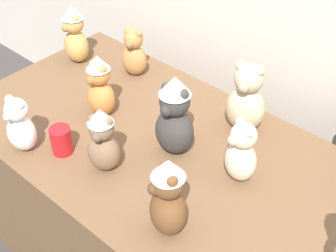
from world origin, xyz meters
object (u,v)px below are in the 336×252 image
(teddy_bear_snow, at_px, (20,126))
(teddy_bear_ginger, at_px, (100,86))
(teddy_bear_honey, at_px, (75,35))
(teddy_bear_mocha, at_px, (103,140))
(teddy_bear_sand, at_px, (246,99))
(teddy_bear_chestnut, at_px, (168,197))
(teddy_bear_charcoal, at_px, (174,116))
(teddy_bear_caramel, at_px, (134,54))
(display_table, at_px, (168,214))
(teddy_bear_cream, at_px, (241,153))
(party_cup_red, at_px, (61,140))

(teddy_bear_snow, xyz_separation_m, teddy_bear_ginger, (0.06, 0.34, 0.03))
(teddy_bear_honey, distance_m, teddy_bear_mocha, 0.77)
(teddy_bear_sand, bearing_deg, teddy_bear_chestnut, -92.08)
(teddy_bear_sand, bearing_deg, teddy_bear_mocha, -128.12)
(teddy_bear_mocha, bearing_deg, teddy_bear_snow, 179.70)
(teddy_bear_sand, bearing_deg, teddy_bear_ginger, -160.97)
(teddy_bear_charcoal, height_order, teddy_bear_caramel, teddy_bear_charcoal)
(teddy_bear_snow, bearing_deg, teddy_bear_caramel, 90.24)
(teddy_bear_honey, relative_size, teddy_bear_caramel, 1.24)
(display_table, xyz_separation_m, teddy_bear_charcoal, (0.02, 0.02, 0.53))
(teddy_bear_chestnut, bearing_deg, teddy_bear_mocha, -159.60)
(teddy_bear_honey, xyz_separation_m, teddy_bear_sand, (0.89, 0.11, 0.00))
(teddy_bear_ginger, bearing_deg, teddy_bear_mocha, -37.12)
(display_table, height_order, teddy_bear_charcoal, teddy_bear_charcoal)
(teddy_bear_charcoal, bearing_deg, teddy_bear_ginger, 179.49)
(teddy_bear_charcoal, relative_size, teddy_bear_caramel, 1.44)
(display_table, bearing_deg, teddy_bear_chestnut, -48.33)
(teddy_bear_cream, bearing_deg, teddy_bear_chestnut, -69.40)
(teddy_bear_charcoal, relative_size, party_cup_red, 3.04)
(teddy_bear_chestnut, height_order, teddy_bear_ginger, teddy_bear_chestnut)
(display_table, height_order, teddy_bear_cream, teddy_bear_cream)
(teddy_bear_ginger, distance_m, party_cup_red, 0.28)
(teddy_bear_honey, bearing_deg, teddy_bear_caramel, 31.09)
(teddy_bear_sand, distance_m, teddy_bear_caramel, 0.60)
(teddy_bear_mocha, bearing_deg, teddy_bear_charcoal, 38.83)
(teddy_bear_cream, bearing_deg, teddy_bear_snow, -123.13)
(teddy_bear_charcoal, bearing_deg, teddy_bear_caramel, 145.89)
(teddy_bear_mocha, xyz_separation_m, teddy_bear_caramel, (-0.36, 0.51, -0.02))
(display_table, bearing_deg, party_cup_red, -137.63)
(teddy_bear_chestnut, bearing_deg, teddy_bear_charcoal, 157.63)
(teddy_bear_caramel, bearing_deg, teddy_bear_charcoal, -46.66)
(teddy_bear_caramel, bearing_deg, teddy_bear_honey, -177.45)
(teddy_bear_honey, xyz_separation_m, teddy_bear_snow, (0.33, -0.55, -0.03))
(teddy_bear_charcoal, height_order, teddy_bear_sand, teddy_bear_charcoal)
(teddy_bear_cream, height_order, teddy_bear_charcoal, teddy_bear_charcoal)
(teddy_bear_caramel, bearing_deg, display_table, -49.02)
(teddy_bear_honey, bearing_deg, teddy_bear_chestnut, -13.54)
(teddy_bear_honey, distance_m, teddy_bear_sand, 0.89)
(teddy_bear_sand, distance_m, party_cup_red, 0.72)
(party_cup_red, bearing_deg, teddy_bear_cream, 30.00)
(teddy_bear_chestnut, height_order, teddy_bear_charcoal, teddy_bear_charcoal)
(teddy_bear_cream, bearing_deg, teddy_bear_ginger, -147.51)
(display_table, xyz_separation_m, teddy_bear_sand, (0.13, 0.30, 0.51))
(teddy_bear_snow, distance_m, teddy_bear_ginger, 0.35)
(display_table, height_order, teddy_bear_mocha, teddy_bear_mocha)
(display_table, xyz_separation_m, teddy_bear_snow, (-0.42, -0.35, 0.48))
(teddy_bear_charcoal, distance_m, teddy_bear_caramel, 0.56)
(teddy_bear_cream, xyz_separation_m, teddy_bear_snow, (-0.70, -0.42, -0.01))
(display_table, relative_size, teddy_bear_cream, 7.22)
(teddy_bear_chestnut, height_order, teddy_bear_cream, teddy_bear_chestnut)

